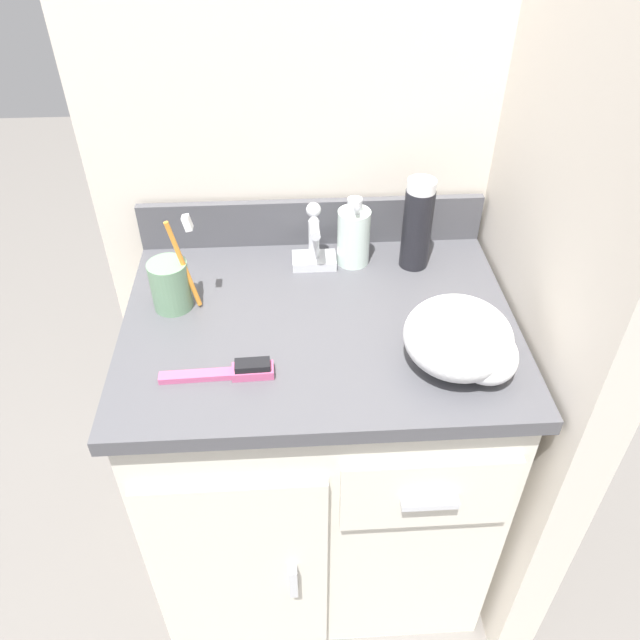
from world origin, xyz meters
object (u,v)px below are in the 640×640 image
at_px(shaving_cream_can, 417,225).
at_px(hand_towel, 464,341).
at_px(soap_dispenser, 354,236).
at_px(toothbrush_cup, 171,284).
at_px(hairbrush, 233,371).

xyz_separation_m(shaving_cream_can, hand_towel, (0.03, -0.30, -0.04)).
bearing_deg(soap_dispenser, shaving_cream_can, -7.67).
height_order(soap_dispenser, hand_towel, soap_dispenser).
height_order(toothbrush_cup, hairbrush, toothbrush_cup).
distance_m(shaving_cream_can, hand_towel, 0.31).
distance_m(toothbrush_cup, hairbrush, 0.24).
bearing_deg(soap_dispenser, hairbrush, -125.48).
bearing_deg(shaving_cream_can, hairbrush, -139.08).
bearing_deg(toothbrush_cup, shaving_cream_can, 13.24).
xyz_separation_m(toothbrush_cup, hand_towel, (0.51, -0.19, 0.00)).
bearing_deg(soap_dispenser, toothbrush_cup, -159.93).
xyz_separation_m(toothbrush_cup, shaving_cream_can, (0.48, 0.11, 0.04)).
bearing_deg(toothbrush_cup, soap_dispenser, 20.07).
xyz_separation_m(toothbrush_cup, hairbrush, (0.12, -0.20, -0.04)).
xyz_separation_m(toothbrush_cup, soap_dispenser, (0.35, 0.13, 0.01)).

